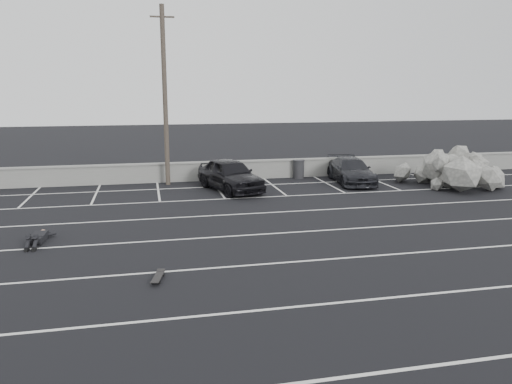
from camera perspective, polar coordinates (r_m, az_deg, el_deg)
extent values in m
plane|color=black|center=(15.40, 9.22, -7.53)|extent=(120.00, 120.00, 0.00)
cube|color=gray|center=(28.39, -1.14, 2.51)|extent=(50.00, 0.35, 1.00)
cube|color=gray|center=(28.31, -1.14, 3.55)|extent=(50.00, 0.45, 0.08)
cube|color=silver|center=(10.55, 21.82, -17.68)|extent=(36.00, 0.10, 0.01)
cube|color=silver|center=(12.86, 14.22, -11.71)|extent=(36.00, 0.10, 0.01)
cube|color=silver|center=(15.40, 9.22, -7.52)|extent=(36.00, 0.10, 0.01)
cube|color=silver|center=(18.09, 5.74, -4.51)|extent=(36.00, 0.10, 0.01)
cube|color=silver|center=(20.86, 3.18, -2.27)|extent=(36.00, 0.10, 0.01)
cube|color=silver|center=(23.68, 1.24, -0.56)|extent=(36.00, 0.10, 0.01)
cube|color=silver|center=(26.55, -0.29, 0.78)|extent=(36.00, 0.10, 0.01)
cube|color=silver|center=(26.08, -24.39, -0.47)|extent=(0.10, 5.00, 0.01)
cube|color=silver|center=(25.61, -17.82, -0.19)|extent=(0.10, 5.00, 0.01)
cube|color=silver|center=(25.49, -11.10, 0.10)|extent=(0.10, 5.00, 0.01)
cube|color=silver|center=(25.72, -4.41, 0.39)|extent=(0.10, 5.00, 0.01)
cube|color=silver|center=(26.30, 2.07, 0.67)|extent=(0.10, 5.00, 0.01)
cube|color=silver|center=(27.19, 8.21, 0.92)|extent=(0.10, 5.00, 0.01)
cube|color=silver|center=(28.38, 13.89, 1.15)|extent=(0.10, 5.00, 0.01)
cube|color=silver|center=(29.82, 19.07, 1.35)|extent=(0.10, 5.00, 0.01)
cube|color=silver|center=(31.48, 23.74, 1.51)|extent=(0.10, 5.00, 0.01)
imported|color=black|center=(25.10, -2.97, 1.99)|extent=(3.20, 5.08, 1.61)
imported|color=black|center=(27.66, 10.82, 2.41)|extent=(2.36, 4.76, 1.33)
cylinder|color=#4C4238|center=(26.71, -10.36, 10.58)|extent=(0.25, 0.25, 9.20)
cube|color=#4C4238|center=(26.94, -10.69, 19.08)|extent=(1.23, 0.08, 0.08)
cylinder|color=#29292B|center=(28.74, 4.89, 2.59)|extent=(0.69, 0.69, 1.00)
cylinder|color=#29292B|center=(28.66, 4.91, 3.62)|extent=(0.76, 0.76, 0.06)
cube|color=black|center=(13.82, -11.16, -9.48)|extent=(0.39, 0.86, 0.02)
cube|color=#29292B|center=(14.09, -10.94, -9.22)|extent=(0.18, 0.09, 0.04)
cube|color=#29292B|center=(13.58, -11.39, -10.05)|extent=(0.18, 0.09, 0.04)
cylinder|color=black|center=(14.12, -11.35, -9.29)|extent=(0.04, 0.07, 0.06)
cylinder|color=black|center=(14.08, -10.52, -9.32)|extent=(0.04, 0.07, 0.06)
cylinder|color=black|center=(13.61, -11.81, -10.13)|extent=(0.04, 0.07, 0.06)
cylinder|color=black|center=(13.57, -10.95, -10.16)|extent=(0.04, 0.07, 0.06)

